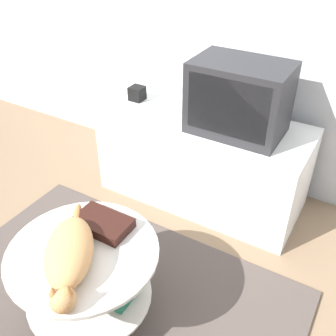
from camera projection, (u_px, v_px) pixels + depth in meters
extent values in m
plane|color=#7F664C|center=(93.00, 323.00, 1.94)|extent=(12.00, 12.00, 0.00)
cube|color=#4C423D|center=(93.00, 322.00, 1.93)|extent=(1.86, 1.49, 0.02)
cube|color=silver|center=(203.00, 160.00, 2.62)|extent=(1.32, 0.58, 0.57)
cube|color=silver|center=(183.00, 175.00, 2.39)|extent=(0.59, 0.01, 0.16)
cube|color=#232326|center=(239.00, 98.00, 2.25)|extent=(0.55, 0.36, 0.42)
cube|color=black|center=(227.00, 108.00, 2.12)|extent=(0.47, 0.01, 0.33)
cube|color=black|center=(137.00, 93.00, 2.70)|extent=(0.09, 0.09, 0.09)
cylinder|color=#B2B2B7|center=(93.00, 311.00, 1.97)|extent=(0.28, 0.28, 0.01)
cylinder|color=#B7B7BC|center=(88.00, 285.00, 1.85)|extent=(0.04, 0.04, 0.42)
cylinder|color=beige|center=(90.00, 294.00, 1.89)|extent=(0.59, 0.59, 0.01)
cylinder|color=beige|center=(83.00, 252.00, 1.73)|extent=(0.68, 0.68, 0.02)
cube|color=#1E664C|center=(115.00, 291.00, 1.88)|extent=(0.19, 0.17, 0.03)
cube|color=tan|center=(66.00, 298.00, 1.86)|extent=(0.20, 0.12, 0.01)
cube|color=black|center=(103.00, 223.00, 1.83)|extent=(0.26, 0.16, 0.05)
ellipsoid|color=tan|center=(69.00, 251.00, 1.63)|extent=(0.39, 0.44, 0.14)
sphere|color=tan|center=(63.00, 300.00, 1.45)|extent=(0.10, 0.10, 0.10)
cone|color=#B2703D|center=(68.00, 289.00, 1.42)|extent=(0.04, 0.04, 0.04)
cone|color=#B2703D|center=(52.00, 291.00, 1.42)|extent=(0.04, 0.04, 0.04)
ellipsoid|color=#B2703D|center=(77.00, 217.00, 1.86)|extent=(0.14, 0.17, 0.05)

